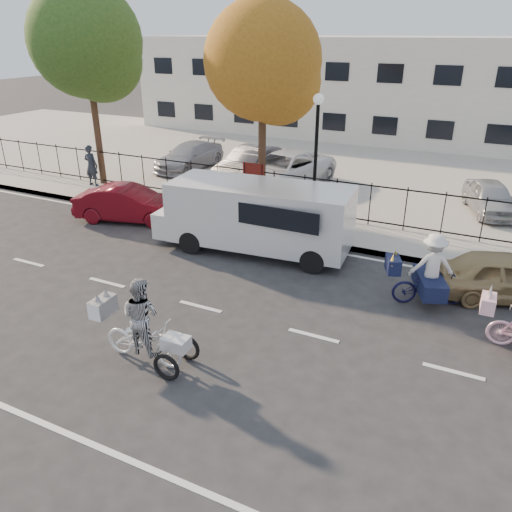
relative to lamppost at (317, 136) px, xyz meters
The scene contains 21 objects.
ground 7.50m from the lamppost, 94.21° to the right, with size 120.00×120.00×0.00m, color #333334.
road_markings 7.49m from the lamppost, 94.21° to the right, with size 60.00×9.52×0.01m, color silver, non-canonical shape.
curb 3.54m from the lamppost, 105.95° to the right, with size 60.00×0.10×0.15m, color #A8A399.
sidewalk 3.16m from the lamppost, 125.54° to the right, with size 60.00×2.20×0.15m, color #A8A399.
parking_lot 8.76m from the lamppost, 93.49° to the left, with size 60.00×15.60×0.15m, color #A8A399.
iron_fence 2.30m from the lamppost, 141.34° to the left, with size 58.00×0.06×1.50m, color black, non-canonical shape.
building 18.21m from the lamppost, 91.57° to the left, with size 34.00×10.00×6.00m, color silver.
lamppost is the anchor object (origin of this frame).
street_sign 2.90m from the lamppost, behind, with size 0.85×0.06×1.80m.
zebra_trike 9.50m from the lamppost, 92.30° to the right, with size 2.22×0.85×1.91m.
bull_bike 6.60m from the lamppost, 42.45° to the right, with size 2.09×1.48×1.89m.
white_van 3.65m from the lamppost, 104.39° to the right, with size 6.17×2.49×2.14m.
red_sedan 7.03m from the lamppost, 157.01° to the right, with size 1.36×3.89×1.28m, color #5B0A13.
gold_sedan 7.42m from the lamppost, 25.42° to the right, with size 1.47×3.65×1.24m, color #A38A58.
pedestrian 10.36m from the lamppost, behind, with size 0.64×0.42×1.75m, color black.
lot_car_a 9.30m from the lamppost, 151.63° to the left, with size 1.72×4.22×1.22m, color #A2A3A9.
lot_car_b 4.89m from the lamppost, 127.11° to the left, with size 2.41×5.22×1.45m, color white.
lot_car_c 6.19m from the lamppost, 138.80° to the left, with size 1.53×4.38×1.44m, color #4D4E55.
lot_car_d 7.07m from the lamppost, 32.95° to the left, with size 1.38×3.43×1.17m, color #A6A9AD.
tree_west 10.24m from the lamppost, behind, with size 4.47×4.47×8.20m.
tree_mid 3.00m from the lamppost, 165.16° to the left, with size 4.04×4.04×7.41m.
Camera 1 is at (5.99, -9.17, 6.30)m, focal length 35.00 mm.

